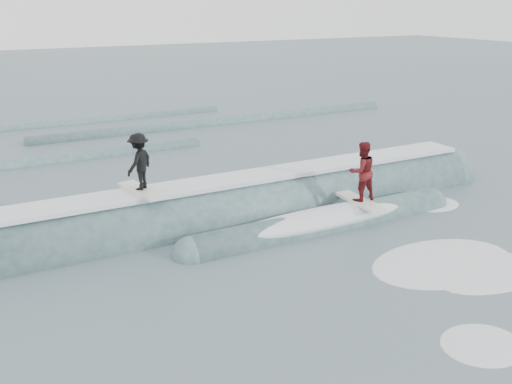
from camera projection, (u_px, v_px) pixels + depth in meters
name	position (u px, v px, depth m)	size (l,w,h in m)	color
ground	(312.00, 263.00, 15.51)	(160.00, 160.00, 0.00)	#3B4B56
breaking_wave	(252.00, 215.00, 18.86)	(20.73, 4.06, 2.55)	#325355
surfer_black	(139.00, 164.00, 16.77)	(1.24, 2.07, 1.80)	silver
surfer_red	(362.00, 174.00, 18.11)	(0.98, 2.02, 2.02)	silver
whitewater	(460.00, 262.00, 15.55)	(7.58, 8.32, 0.10)	white
far_swells	(105.00, 138.00, 29.70)	(36.45, 8.65, 0.80)	#325355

